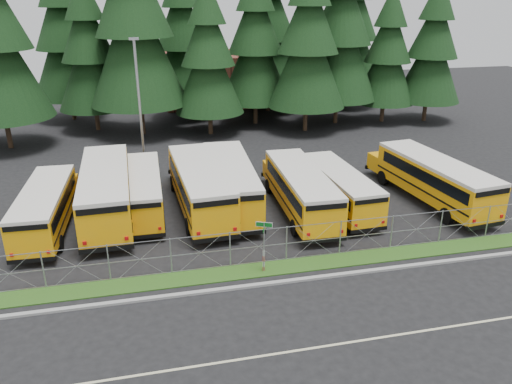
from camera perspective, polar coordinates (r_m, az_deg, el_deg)
ground at (r=27.88m, az=4.87°, el=-6.54°), size 120.00×120.00×0.00m
curb at (r=25.33m, az=6.99°, el=-9.68°), size 50.00×0.25×0.12m
grass_verge at (r=26.47m, az=5.98°, el=-8.19°), size 50.00×1.40×0.06m
road_lane_line at (r=21.67m, az=11.45°, el=-16.37°), size 50.00×0.12×0.01m
chainlink_fence at (r=26.58m, az=5.58°, el=-5.65°), size 44.00×0.10×2.00m
brick_building at (r=65.53m, az=-0.61°, el=13.04°), size 22.00×10.00×6.00m
bus_0 at (r=31.94m, az=-22.79°, el=-1.76°), size 2.78×10.34×2.69m
bus_1 at (r=32.46m, az=-16.70°, el=-0.01°), size 3.28×12.47×3.25m
bus_2 at (r=32.72m, az=-12.85°, el=0.06°), size 2.53×10.36×2.71m
bus_3 at (r=32.19m, az=-6.50°, el=0.51°), size 3.44×12.02×3.12m
bus_4 at (r=32.75m, az=-2.99°, el=0.97°), size 3.31×11.86×3.08m
bus_5 at (r=31.84m, az=4.98°, el=0.12°), size 2.89×11.16×2.91m
bus_6 at (r=32.95m, az=9.27°, el=0.41°), size 2.78×10.07×2.62m
bus_east at (r=35.35m, az=19.34°, el=1.28°), size 3.98×11.77×3.02m
street_sign at (r=24.72m, az=0.93°, el=-5.09°), size 0.78×0.51×2.81m
striped_bollard at (r=25.45m, az=0.89°, el=-7.92°), size 0.11×0.11×1.20m
light_standard at (r=39.40m, az=-13.20°, el=10.08°), size 0.70×0.35×10.14m
conifer_2 at (r=52.72m, az=-18.53°, el=14.78°), size 6.87×6.87×15.20m
conifer_3 at (r=49.67m, az=-13.75°, el=18.02°), size 9.31×9.31×20.59m
conifer_4 at (r=48.92m, az=-5.50°, el=15.04°), size 6.68×6.68×14.78m
conifer_5 at (r=52.82m, az=-0.07°, el=16.41°), size 7.31×7.31×16.17m
conifer_6 at (r=50.11m, az=5.97°, el=16.45°), size 7.67×7.67×16.97m
conifer_7 at (r=53.62m, az=9.61°, el=17.22°), size 8.17×8.17×18.06m
conifer_8 at (r=55.51m, az=14.82°, el=14.87°), size 6.33×6.33×14.00m
conifer_9 at (r=57.15m, az=19.52°, el=15.01°), size 6.74×6.74×14.91m
conifer_10 at (r=58.14m, az=-21.11°, el=15.75°), size 7.51×7.51×16.60m
conifer_11 at (r=56.02m, az=-8.38°, el=16.70°), size 7.47×7.47×16.52m
conifer_12 at (r=58.80m, az=1.44°, el=17.78°), size 8.05×8.05×17.80m
conifer_13 at (r=62.41m, az=10.86°, el=17.49°), size 7.87×7.87×17.41m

